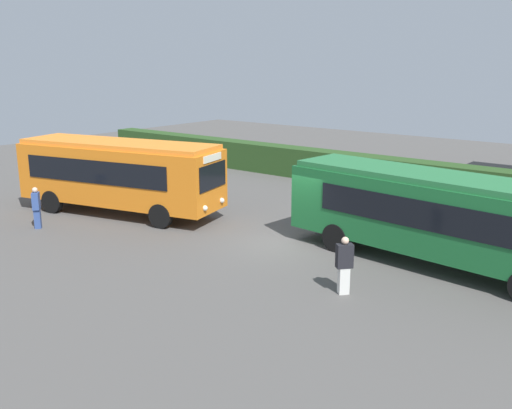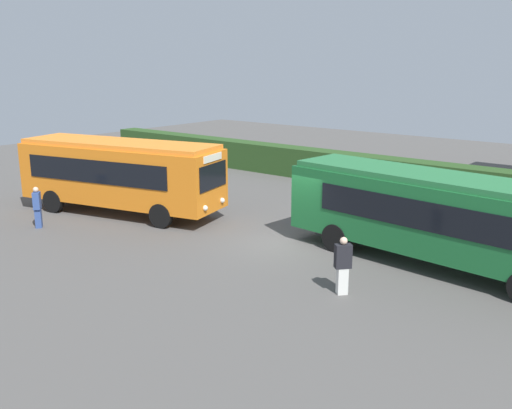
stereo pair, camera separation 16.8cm
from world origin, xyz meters
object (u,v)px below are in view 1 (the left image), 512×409
(bus_orange, at_px, (120,172))
(person_left, at_px, (36,207))
(bus_green, at_px, (440,214))
(person_center, at_px, (344,264))
(person_right, at_px, (454,211))

(bus_orange, xyz_separation_m, person_left, (-0.82, -3.54, -0.94))
(bus_green, xyz_separation_m, person_center, (-1.23, -3.88, -0.86))
(person_left, relative_size, person_center, 0.98)
(person_left, distance_m, person_right, 16.31)
(person_right, bearing_deg, bus_orange, -59.78)
(bus_green, bearing_deg, bus_orange, 14.97)
(bus_orange, height_order, person_center, bus_orange)
(person_center, height_order, person_right, person_right)
(bus_green, xyz_separation_m, person_left, (-14.13, -5.64, -0.87))
(person_center, distance_m, person_right, 7.69)
(person_left, bearing_deg, person_center, -40.25)
(bus_green, xyz_separation_m, person_right, (-0.83, 3.79, -0.85))
(bus_green, distance_m, person_center, 4.16)
(bus_green, bearing_deg, person_right, -71.69)
(person_left, xyz_separation_m, person_right, (13.30, 9.44, 0.02))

